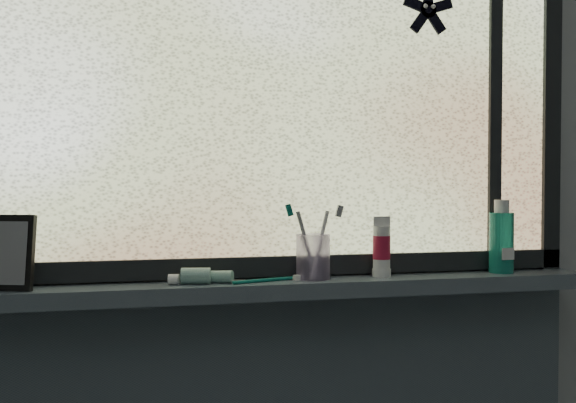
{
  "coord_description": "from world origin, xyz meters",
  "views": [
    {
      "loc": [
        -0.34,
        -0.31,
        1.26
      ],
      "look_at": [
        -0.03,
        1.05,
        1.22
      ],
      "focal_mm": 40.0,
      "sensor_mm": 36.0,
      "label": 1
    }
  ],
  "objects_px": {
    "toothbrush_cup": "(313,257)",
    "cream_tube": "(382,245)",
    "mouthwash_bottle": "(501,236)",
    "vanity_mirror": "(5,252)"
  },
  "relations": [
    {
      "from": "toothbrush_cup",
      "to": "cream_tube",
      "type": "distance_m",
      "value": 0.18
    },
    {
      "from": "mouthwash_bottle",
      "to": "cream_tube",
      "type": "height_order",
      "value": "mouthwash_bottle"
    },
    {
      "from": "vanity_mirror",
      "to": "toothbrush_cup",
      "type": "xyz_separation_m",
      "value": [
        0.72,
        0.01,
        -0.03
      ]
    },
    {
      "from": "vanity_mirror",
      "to": "cream_tube",
      "type": "distance_m",
      "value": 0.9
    },
    {
      "from": "toothbrush_cup",
      "to": "cream_tube",
      "type": "bearing_deg",
      "value": -0.66
    },
    {
      "from": "mouthwash_bottle",
      "to": "cream_tube",
      "type": "relative_size",
      "value": 1.46
    },
    {
      "from": "mouthwash_bottle",
      "to": "vanity_mirror",
      "type": "bearing_deg",
      "value": -179.75
    },
    {
      "from": "toothbrush_cup",
      "to": "mouthwash_bottle",
      "type": "height_order",
      "value": "mouthwash_bottle"
    },
    {
      "from": "mouthwash_bottle",
      "to": "toothbrush_cup",
      "type": "bearing_deg",
      "value": 179.58
    },
    {
      "from": "vanity_mirror",
      "to": "mouthwash_bottle",
      "type": "distance_m",
      "value": 1.24
    }
  ]
}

